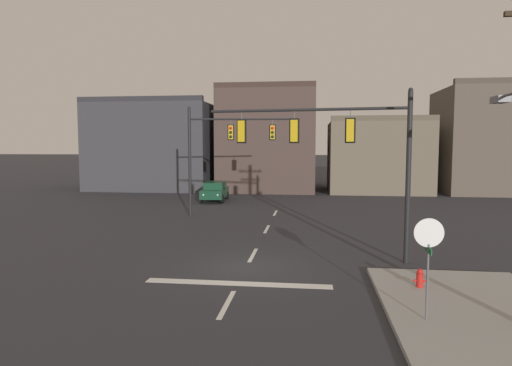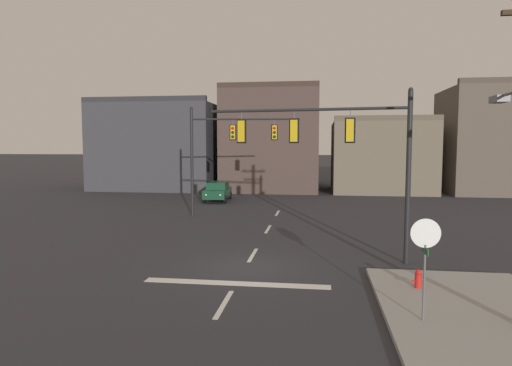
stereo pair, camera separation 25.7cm
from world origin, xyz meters
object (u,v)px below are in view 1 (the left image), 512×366
at_px(signal_mast_far_side, 220,145).
at_px(fire_hydrant, 420,282).
at_px(car_lot_nearside, 215,191).
at_px(signal_mast_near_side, 340,145).
at_px(stop_sign, 428,244).

bearing_deg(signal_mast_far_side, fire_hydrant, -56.51).
bearing_deg(car_lot_nearside, signal_mast_near_side, -63.31).
height_order(stop_sign, car_lot_nearside, stop_sign).
xyz_separation_m(stop_sign, car_lot_nearside, (-11.08, 24.99, -1.29)).
height_order(signal_mast_far_side, fire_hydrant, signal_mast_far_side).
bearing_deg(fire_hydrant, stop_sign, -99.67).
height_order(stop_sign, fire_hydrant, stop_sign).
relative_size(stop_sign, fire_hydrant, 3.77).
bearing_deg(signal_mast_near_side, signal_mast_far_side, 124.45).
height_order(signal_mast_far_side, car_lot_nearside, signal_mast_far_side).
height_order(car_lot_nearside, fire_hydrant, car_lot_nearside).
height_order(signal_mast_near_side, car_lot_nearside, signal_mast_near_side).
relative_size(signal_mast_near_side, car_lot_nearside, 1.82).
bearing_deg(fire_hydrant, signal_mast_near_side, 120.86).
xyz_separation_m(signal_mast_near_side, car_lot_nearside, (-9.20, 18.31, -3.86)).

